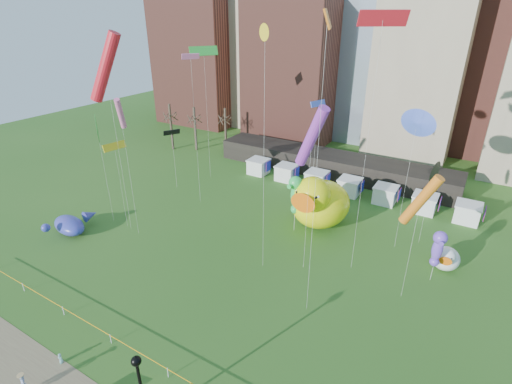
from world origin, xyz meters
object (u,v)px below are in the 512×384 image
Objects in this scene: seahorse_purple at (438,246)px; whale_inflatable at (71,224)px; toddler at (60,358)px; small_duck at (446,258)px; lamppost at (140,383)px; big_duck at (319,202)px; seahorse_green at (295,192)px.

seahorse_purple is 39.89m from whale_inflatable.
toddler is (-21.86, -24.57, -3.48)m from seahorse_purple.
whale_inflatable is at bearing -160.53° from small_duck.
small_duck is 35.48m from toddler.
big_duck is at bearing 91.04° from lamppost.
small_duck is 41.47m from whale_inflatable.
big_duck is 29.40m from whale_inflatable.
small_duck is 3.85m from seahorse_purple.
small_duck is 0.57× the size of whale_inflatable.
seahorse_green is 8.10× the size of toddler.
big_duck reaches higher than seahorse_green.
seahorse_purple is at bearing 62.09° from lamppost.
seahorse_purple reaches higher than small_duck.
small_duck reaches higher than toddler.
big_duck is 14.57m from small_duck.
seahorse_green is at bearing 161.77° from seahorse_purple.
small_duck is 4.29× the size of toddler.
small_duck is at bearing -1.93° from big_duck.
big_duck is 1.69× the size of seahorse_purple.
small_duck is 0.53× the size of seahorse_green.
seahorse_purple is at bearing -109.05° from small_duck.
toddler is at bearing -27.74° from whale_inflatable.
seahorse_green is at bearing 95.41° from lamppost.
big_duck reaches higher than toddler.
big_duck is 1.33× the size of seahorse_green.
lamppost reaches higher than seahorse_purple.
small_duck is (14.37, -1.41, -1.92)m from big_duck.
whale_inflatable is at bearing 153.25° from toddler.
seahorse_green is 26.60m from whale_inflatable.
lamppost is 6.82× the size of toddler.
lamppost is (2.47, -26.11, -1.47)m from seahorse_green.
big_duck is 1.44× the size of whale_inflatable.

